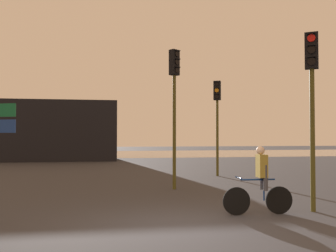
{
  "coord_description": "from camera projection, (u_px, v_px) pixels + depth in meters",
  "views": [
    {
      "loc": [
        -1.52,
        -7.31,
        1.85
      ],
      "look_at": [
        0.5,
        5.0,
        2.2
      ],
      "focal_mm": 40.0,
      "sensor_mm": 36.0,
      "label": 1
    }
  ],
  "objects": [
    {
      "name": "traffic_light_far_right",
      "position": [
        217.0,
        110.0,
        17.58
      ],
      "size": [
        0.39,
        0.41,
        4.46
      ],
      "rotation": [
        0.0,
        0.0,
        2.68
      ],
      "color": "#4C4719",
      "rests_on": "ground"
    },
    {
      "name": "ground_plane",
      "position": [
        184.0,
        230.0,
        7.4
      ],
      "size": [
        120.0,
        120.0,
        0.0
      ],
      "primitive_type": "plane",
      "color": "#333338"
    },
    {
      "name": "traffic_light_center",
      "position": [
        174.0,
        93.0,
        13.21
      ],
      "size": [
        0.4,
        0.42,
        4.92
      ],
      "rotation": [
        0.0,
        0.0,
        3.78
      ],
      "color": "#4C4719",
      "rests_on": "ground"
    },
    {
      "name": "cyclist",
      "position": [
        260.0,
        180.0,
        8.87
      ],
      "size": [
        1.71,
        0.46,
        1.62
      ],
      "rotation": [
        0.0,
        0.0,
        1.54
      ],
      "color": "black",
      "rests_on": "ground"
    },
    {
      "name": "traffic_light_near_right",
      "position": [
        312.0,
        87.0,
        9.3
      ],
      "size": [
        0.4,
        0.42,
        4.44
      ],
      "rotation": [
        0.0,
        0.0,
        2.59
      ],
      "color": "#4C4719",
      "rests_on": "ground"
    },
    {
      "name": "water_strip",
      "position": [
        121.0,
        154.0,
        39.59
      ],
      "size": [
        80.0,
        16.0,
        0.01
      ],
      "primitive_type": "cube",
      "color": "gray",
      "rests_on": "ground"
    },
    {
      "name": "distant_building",
      "position": [
        45.0,
        131.0,
        28.79
      ],
      "size": [
        10.84,
        4.0,
        4.55
      ],
      "primitive_type": "cube",
      "color": "black",
      "rests_on": "ground"
    }
  ]
}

